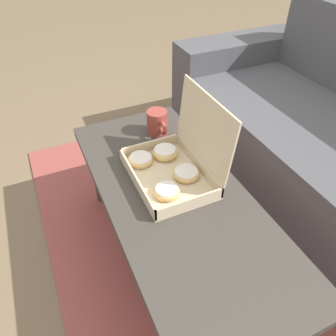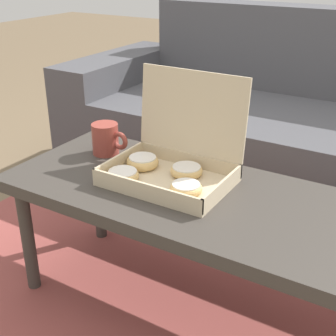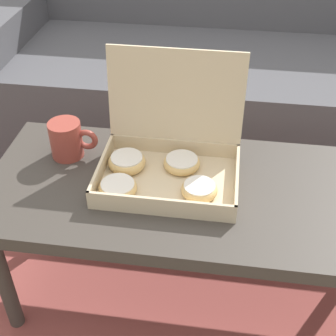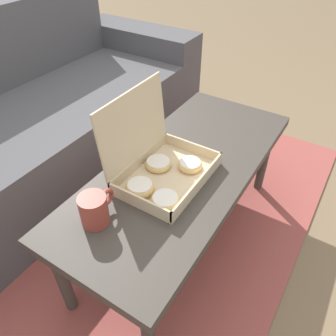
# 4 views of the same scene
# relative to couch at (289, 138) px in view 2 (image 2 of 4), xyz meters

# --- Properties ---
(ground_plane) EXTENTS (12.00, 12.00, 0.00)m
(ground_plane) POSITION_rel_couch_xyz_m (0.00, -0.81, -0.30)
(ground_plane) COLOR #756047
(area_rug) EXTENTS (2.24, 1.86, 0.01)m
(area_rug) POSITION_rel_couch_xyz_m (0.00, -0.51, -0.29)
(area_rug) COLOR #994742
(area_rug) RESTS_ON ground_plane
(couch) EXTENTS (2.12, 0.84, 0.86)m
(couch) POSITION_rel_couch_xyz_m (0.00, 0.00, 0.00)
(couch) COLOR #4C4C51
(couch) RESTS_ON ground_plane
(coffee_table) EXTENTS (1.17, 0.50, 0.44)m
(coffee_table) POSITION_rel_couch_xyz_m (0.00, -0.94, 0.10)
(coffee_table) COLOR #3D3833
(coffee_table) RESTS_ON ground_plane
(pastry_box) EXTENTS (0.37, 0.29, 0.32)m
(pastry_box) POSITION_rel_couch_xyz_m (-0.11, -0.89, 0.20)
(pastry_box) COLOR beige
(pastry_box) RESTS_ON coffee_table
(coffee_mug) EXTENTS (0.14, 0.09, 0.11)m
(coffee_mug) POSITION_rel_couch_xyz_m (-0.39, -0.84, 0.20)
(coffee_mug) COLOR #993D33
(coffee_mug) RESTS_ON coffee_table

